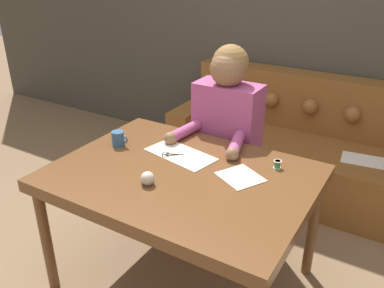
{
  "coord_description": "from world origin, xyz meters",
  "views": [
    {
      "loc": [
        1.03,
        -1.53,
        1.82
      ],
      "look_at": [
        -0.02,
        0.22,
        0.85
      ],
      "focal_mm": 38.0,
      "sensor_mm": 36.0,
      "label": 1
    }
  ],
  "objects": [
    {
      "name": "pattern_paper_main",
      "position": [
        -0.11,
        0.24,
        0.75
      ],
      "size": [
        0.45,
        0.29,
        0.0
      ],
      "color": "beige",
      "rests_on": "dining_table"
    },
    {
      "name": "pattern_paper_offcut",
      "position": [
        0.3,
        0.18,
        0.75
      ],
      "size": [
        0.28,
        0.27,
        0.0
      ],
      "color": "beige",
      "rests_on": "dining_table"
    },
    {
      "name": "couch",
      "position": [
        0.25,
        1.52,
        0.32
      ],
      "size": [
        2.07,
        0.82,
        0.91
      ],
      "color": "brown",
      "rests_on": "ground_plane"
    },
    {
      "name": "wall_back",
      "position": [
        0.0,
        1.92,
        1.3
      ],
      "size": [
        8.0,
        0.06,
        2.6
      ],
      "color": "#474238",
      "rests_on": "ground_plane"
    },
    {
      "name": "dining_table",
      "position": [
        0.01,
        0.06,
        0.68
      ],
      "size": [
        1.38,
        1.02,
        0.75
      ],
      "color": "brown",
      "rests_on": "ground_plane"
    },
    {
      "name": "thread_spool",
      "position": [
        0.43,
        0.38,
        0.77
      ],
      "size": [
        0.04,
        0.04,
        0.05
      ],
      "color": "#338C4C",
      "rests_on": "dining_table"
    },
    {
      "name": "pin_cushion",
      "position": [
        -0.07,
        -0.13,
        0.78
      ],
      "size": [
        0.07,
        0.07,
        0.07
      ],
      "color": "#4C3828",
      "rests_on": "dining_table"
    },
    {
      "name": "mug",
      "position": [
        -0.5,
        0.15,
        0.79
      ],
      "size": [
        0.11,
        0.08,
        0.09
      ],
      "color": "#335B84",
      "rests_on": "dining_table"
    },
    {
      "name": "scissors",
      "position": [
        -0.14,
        0.21,
        0.75
      ],
      "size": [
        0.22,
        0.17,
        0.01
      ],
      "color": "silver",
      "rests_on": "dining_table"
    },
    {
      "name": "person",
      "position": [
        -0.05,
        0.71,
        0.69
      ],
      "size": [
        0.5,
        0.56,
        1.31
      ],
      "color": "#33281E",
      "rests_on": "ground_plane"
    },
    {
      "name": "ground_plane",
      "position": [
        0.0,
        0.0,
        0.0
      ],
      "size": [
        16.0,
        16.0,
        0.0
      ],
      "primitive_type": "plane",
      "color": "#846647"
    }
  ]
}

